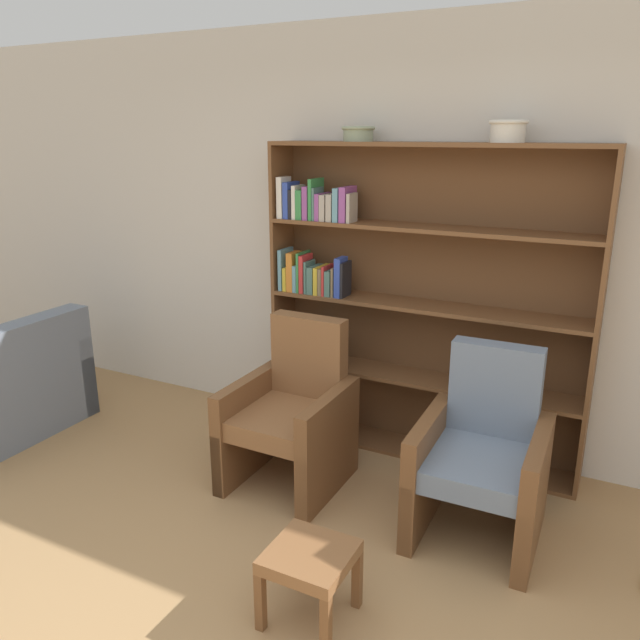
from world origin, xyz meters
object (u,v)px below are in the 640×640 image
Objects in this scene: bowl_olive at (358,133)px; armchair_leather at (292,415)px; bookshelf at (396,303)px; footstool at (310,563)px; armchair_cushioned at (482,459)px; bowl_terracotta at (508,130)px.

bowl_olive is 1.78m from armchair_leather.
bookshelf is 5.81× the size of footstool.
bowl_olive is at bearing -34.28° from armchair_cushioned.
bowl_terracotta is at bearing -2.05° from bookshelf.
bowl_olive is (-0.28, -0.02, 1.06)m from bookshelf.
armchair_leather is at bearing -146.13° from bowl_terracotta.
bowl_olive is at bearing 107.85° from footstool.
bookshelf is 9.90× the size of bowl_olive.
bookshelf is at bearing 98.72° from footstool.
bowl_terracotta is at bearing -145.77° from armchair_leather.
armchair_leather is (-0.11, -0.68, -1.64)m from bowl_olive.
bookshelf is 0.99m from armchair_leather.
bowl_olive reaches higher than armchair_cushioned.
bookshelf reaches higher than armchair_cushioned.
armchair_leather reaches higher than footstool.
bookshelf is at bearing -118.46° from armchair_leather.
bookshelf is 1.10m from bowl_olive.
bookshelf is 2.08× the size of armchair_cushioned.
bookshelf is 9.64× the size of bowl_terracotta.
bowl_terracotta is 2.48m from footstool.
footstool is (0.64, -0.98, -0.14)m from armchair_leather.
bookshelf is at bearing -43.72° from armchair_cushioned.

